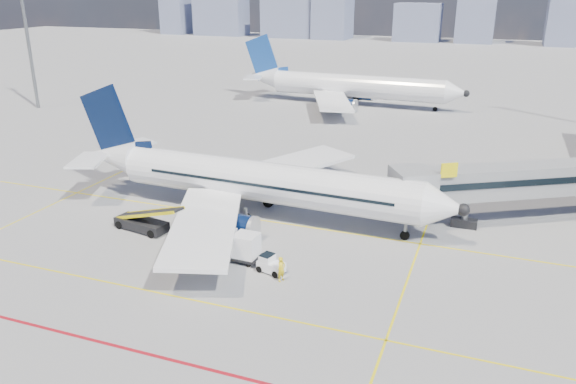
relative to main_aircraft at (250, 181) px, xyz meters
name	(u,v)px	position (x,y,z in m)	size (l,w,h in m)	color
ground	(219,258)	(1.30, -8.97, -3.22)	(420.00, 420.00, 0.00)	gray
apron_markings	(186,281)	(0.73, -12.88, -3.22)	(90.00, 35.12, 0.01)	yellow
jet_bridge	(550,180)	(24.81, 7.94, 0.52)	(23.55, 15.78, 6.30)	gray
floodlight_mast_nw	(26,25)	(-53.70, 31.03, 10.36)	(3.20, 0.61, 25.45)	slate
distant_skyline	(471,8)	(6.87, 181.03, 8.97)	(243.23, 15.25, 30.59)	slate
main_aircraft	(250,181)	(0.00, 0.00, 0.00)	(37.07, 32.28, 10.89)	white
second_aircraft	(348,86)	(-4.94, 52.50, 0.00)	(40.28, 35.08, 11.74)	white
baggage_tug	(270,264)	(5.78, -9.57, -2.58)	(2.14, 1.59, 1.35)	white
cargo_dolly	(234,245)	(2.49, -8.60, -2.02)	(4.05, 1.91, 2.19)	black
belt_loader	(143,222)	(-7.10, -6.47, -2.49)	(7.05, 2.75, 2.83)	black
ramp_worker	(281,269)	(7.02, -10.50, -2.31)	(0.67, 0.44, 1.83)	yellow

